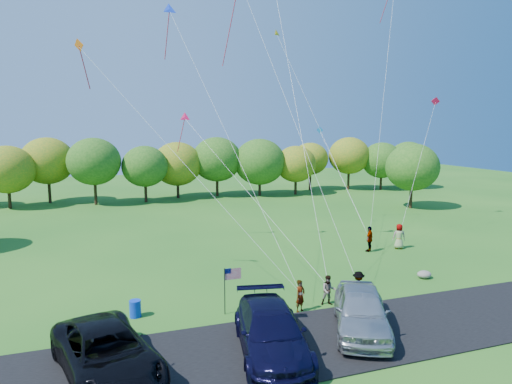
# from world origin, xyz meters

# --- Properties ---
(ground) EXTENTS (140.00, 140.00, 0.00)m
(ground) POSITION_xyz_m (0.00, 0.00, 0.00)
(ground) COLOR #225B1A
(ground) RESTS_ON ground
(asphalt_lane) EXTENTS (44.00, 6.00, 0.06)m
(asphalt_lane) POSITION_xyz_m (0.00, -4.00, 0.03)
(asphalt_lane) COLOR black
(asphalt_lane) RESTS_ON ground
(treeline) EXTENTS (74.23, 27.27, 7.92)m
(treeline) POSITION_xyz_m (-0.93, 36.06, 4.57)
(treeline) COLOR #372714
(treeline) RESTS_ON ground
(minivan_dark) EXTENTS (4.59, 7.17, 1.84)m
(minivan_dark) POSITION_xyz_m (-9.83, -4.05, 0.98)
(minivan_dark) COLOR black
(minivan_dark) RESTS_ON asphalt_lane
(minivan_navy) EXTENTS (3.89, 6.95, 1.90)m
(minivan_navy) POSITION_xyz_m (-3.38, -4.50, 1.01)
(minivan_navy) COLOR black
(minivan_navy) RESTS_ON asphalt_lane
(minivan_silver) EXTENTS (4.77, 6.32, 2.01)m
(minivan_silver) POSITION_xyz_m (1.27, -3.88, 1.06)
(minivan_silver) COLOR #A5AAB0
(minivan_silver) RESTS_ON asphalt_lane
(flyer_a) EXTENTS (0.72, 0.63, 1.67)m
(flyer_a) POSITION_xyz_m (-0.37, -0.80, 0.83)
(flyer_a) COLOR #4C4C59
(flyer_a) RESTS_ON ground
(flyer_b) EXTENTS (0.92, 0.79, 1.61)m
(flyer_b) POSITION_xyz_m (1.41, -0.48, 0.80)
(flyer_b) COLOR #4C4C59
(flyer_b) RESTS_ON ground
(flyer_c) EXTENTS (1.25, 0.89, 1.76)m
(flyer_c) POSITION_xyz_m (3.02, -0.80, 0.88)
(flyer_c) COLOR #4C4C59
(flyer_c) RESTS_ON ground
(flyer_d) EXTENTS (1.19, 1.08, 1.95)m
(flyer_d) POSITION_xyz_m (9.27, 7.76, 0.97)
(flyer_d) COLOR #4C4C59
(flyer_d) RESTS_ON ground
(flyer_e) EXTENTS (1.11, 0.92, 1.95)m
(flyer_e) POSITION_xyz_m (11.87, 7.69, 0.97)
(flyer_e) COLOR #4C4C59
(flyer_e) RESTS_ON ground
(park_bench) EXTENTS (1.70, 0.69, 0.95)m
(park_bench) POSITION_xyz_m (-10.00, -0.80, 0.51)
(park_bench) COLOR #123418
(park_bench) RESTS_ON ground
(trash_barrel) EXTENTS (0.57, 0.57, 0.85)m
(trash_barrel) POSITION_xyz_m (-8.40, 1.28, 0.43)
(trash_barrel) COLOR #0C32BF
(trash_barrel) RESTS_ON ground
(flag_assembly) EXTENTS (0.89, 0.58, 2.40)m
(flag_assembly) POSITION_xyz_m (-3.84, 0.13, 1.79)
(flag_assembly) COLOR black
(flag_assembly) RESTS_ON ground
(boulder_near) EXTENTS (1.23, 0.96, 0.62)m
(boulder_near) POSITION_xyz_m (3.33, 0.46, 0.31)
(boulder_near) COLOR gray
(boulder_near) RESTS_ON ground
(boulder_far) EXTENTS (0.91, 0.76, 0.47)m
(boulder_far) POSITION_xyz_m (9.11, 1.37, 0.24)
(boulder_far) COLOR slate
(boulder_far) RESTS_ON ground
(kites_aloft) EXTENTS (28.36, 10.89, 16.33)m
(kites_aloft) POSITION_xyz_m (2.98, 12.96, 18.78)
(kites_aloft) COLOR #E54319
(kites_aloft) RESTS_ON ground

